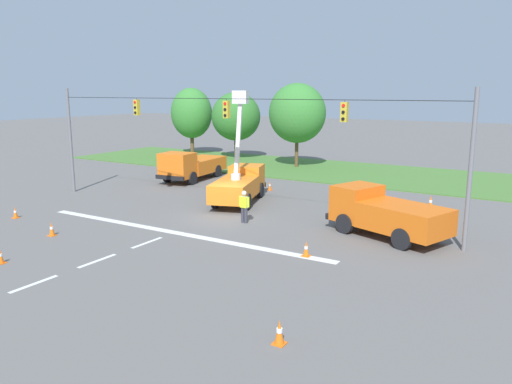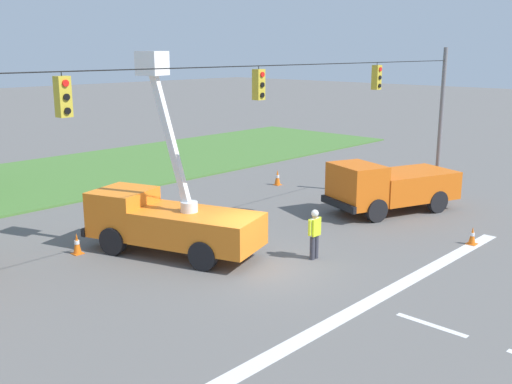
{
  "view_description": "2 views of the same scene",
  "coord_description": "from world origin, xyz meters",
  "px_view_note": "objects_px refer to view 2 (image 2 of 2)",
  "views": [
    {
      "loc": [
        16.05,
        -23.11,
        7.02
      ],
      "look_at": [
        1.7,
        0.71,
        1.38
      ],
      "focal_mm": 35.0,
      "sensor_mm": 36.0,
      "label": 1
    },
    {
      "loc": [
        -13.82,
        -12.99,
        7.1
      ],
      "look_at": [
        0.96,
        0.81,
        2.27
      ],
      "focal_mm": 42.0,
      "sensor_mm": 36.0,
      "label": 2
    }
  ],
  "objects_px": {
    "utility_truck_support_far": "(389,186)",
    "road_worker": "(315,231)",
    "traffic_cone_near_bucket": "(277,177)",
    "traffic_cone_foreground_left": "(95,222)",
    "traffic_cone_lane_edge_b": "(472,236)",
    "utility_truck_bucket_lift": "(168,217)",
    "traffic_cone_far_left": "(77,244)"
  },
  "relations": [
    {
      "from": "utility_truck_bucket_lift",
      "to": "traffic_cone_far_left",
      "type": "distance_m",
      "value": 3.38
    },
    {
      "from": "utility_truck_bucket_lift",
      "to": "utility_truck_support_far",
      "type": "bearing_deg",
      "value": -15.26
    },
    {
      "from": "traffic_cone_lane_edge_b",
      "to": "traffic_cone_far_left",
      "type": "xyz_separation_m",
      "value": [
        -10.64,
        9.83,
        0.05
      ]
    },
    {
      "from": "utility_truck_bucket_lift",
      "to": "utility_truck_support_far",
      "type": "distance_m",
      "value": 10.67
    },
    {
      "from": "traffic_cone_foreground_left",
      "to": "traffic_cone_far_left",
      "type": "relative_size",
      "value": 0.84
    },
    {
      "from": "utility_truck_support_far",
      "to": "traffic_cone_foreground_left",
      "type": "height_order",
      "value": "utility_truck_support_far"
    },
    {
      "from": "utility_truck_support_far",
      "to": "traffic_cone_far_left",
      "type": "relative_size",
      "value": 8.38
    },
    {
      "from": "traffic_cone_foreground_left",
      "to": "utility_truck_bucket_lift",
      "type": "bearing_deg",
      "value": -86.63
    },
    {
      "from": "utility_truck_support_far",
      "to": "traffic_cone_near_bucket",
      "type": "bearing_deg",
      "value": 84.72
    },
    {
      "from": "traffic_cone_foreground_left",
      "to": "traffic_cone_lane_edge_b",
      "type": "height_order",
      "value": "traffic_cone_lane_edge_b"
    },
    {
      "from": "utility_truck_bucket_lift",
      "to": "traffic_cone_lane_edge_b",
      "type": "distance_m",
      "value": 11.29
    },
    {
      "from": "traffic_cone_foreground_left",
      "to": "traffic_cone_near_bucket",
      "type": "xyz_separation_m",
      "value": [
        11.22,
        -0.03,
        0.1
      ]
    },
    {
      "from": "road_worker",
      "to": "traffic_cone_lane_edge_b",
      "type": "distance_m",
      "value": 6.3
    },
    {
      "from": "utility_truck_support_far",
      "to": "utility_truck_bucket_lift",
      "type": "bearing_deg",
      "value": 164.74
    },
    {
      "from": "road_worker",
      "to": "traffic_cone_near_bucket",
      "type": "distance_m",
      "value": 11.7
    },
    {
      "from": "utility_truck_support_far",
      "to": "road_worker",
      "type": "height_order",
      "value": "utility_truck_support_far"
    },
    {
      "from": "utility_truck_bucket_lift",
      "to": "traffic_cone_far_left",
      "type": "xyz_separation_m",
      "value": [
        -2.32,
        2.27,
        -0.95
      ]
    },
    {
      "from": "traffic_cone_near_bucket",
      "to": "traffic_cone_far_left",
      "type": "xyz_separation_m",
      "value": [
        -13.28,
        -2.1,
        -0.03
      ]
    },
    {
      "from": "traffic_cone_near_bucket",
      "to": "utility_truck_support_far",
      "type": "bearing_deg",
      "value": -95.28
    },
    {
      "from": "utility_truck_bucket_lift",
      "to": "traffic_cone_foreground_left",
      "type": "relative_size",
      "value": 10.96
    },
    {
      "from": "utility_truck_bucket_lift",
      "to": "traffic_cone_far_left",
      "type": "bearing_deg",
      "value": 135.63
    },
    {
      "from": "traffic_cone_foreground_left",
      "to": "traffic_cone_far_left",
      "type": "xyz_separation_m",
      "value": [
        -2.06,
        -2.14,
        0.07
      ]
    },
    {
      "from": "utility_truck_bucket_lift",
      "to": "utility_truck_support_far",
      "type": "relative_size",
      "value": 1.1
    },
    {
      "from": "traffic_cone_near_bucket",
      "to": "traffic_cone_foreground_left",
      "type": "bearing_deg",
      "value": 179.83
    },
    {
      "from": "utility_truck_bucket_lift",
      "to": "traffic_cone_foreground_left",
      "type": "bearing_deg",
      "value": 93.37
    },
    {
      "from": "road_worker",
      "to": "traffic_cone_foreground_left",
      "type": "bearing_deg",
      "value": 110.91
    },
    {
      "from": "traffic_cone_near_bucket",
      "to": "road_worker",
      "type": "bearing_deg",
      "value": -132.71
    },
    {
      "from": "road_worker",
      "to": "traffic_cone_near_bucket",
      "type": "height_order",
      "value": "road_worker"
    },
    {
      "from": "utility_truck_bucket_lift",
      "to": "road_worker",
      "type": "height_order",
      "value": "utility_truck_bucket_lift"
    },
    {
      "from": "road_worker",
      "to": "utility_truck_support_far",
      "type": "bearing_deg",
      "value": 10.93
    },
    {
      "from": "utility_truck_support_far",
      "to": "traffic_cone_foreground_left",
      "type": "relative_size",
      "value": 9.96
    },
    {
      "from": "road_worker",
      "to": "traffic_cone_foreground_left",
      "type": "distance_m",
      "value": 9.25
    }
  ]
}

